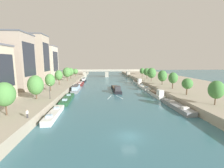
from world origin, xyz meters
TOP-DOWN VIEW (x-y plane):
  - ground_plane at (0.00, 0.00)m, footprint 400.00×400.00m
  - quay_left at (-35.92, 55.00)m, footprint 36.00×170.00m
  - quay_right at (35.92, 55.00)m, footprint 36.00×170.00m
  - barge_midriver at (1.85, 41.35)m, footprint 3.27×18.35m
  - wake_behind_barge at (0.05, 29.15)m, footprint 5.60×5.92m
  - moored_boat_left_upstream at (-15.86, 10.75)m, footprint 2.36×12.56m
  - moored_boat_left_downstream at (-15.96, 25.58)m, footprint 3.02×14.83m
  - moored_boat_left_second at (-15.52, 41.49)m, footprint 2.80×13.76m
  - moored_boat_left_near at (-15.87, 58.63)m, footprint 2.71×13.04m
  - moored_boat_left_gap_after at (-15.60, 73.23)m, footprint 2.01×10.56m
  - moored_boat_right_upstream at (15.96, 14.70)m, footprint 3.27×14.53m
  - moored_boat_right_second at (15.52, 29.39)m, footprint 2.32×13.94m
  - moored_boat_right_lone at (15.62, 46.30)m, footprint 2.97×14.25m
  - moored_boat_right_near at (16.21, 60.58)m, footprint 2.63×13.57m
  - tree_left_far at (-23.70, 6.34)m, footprint 3.93×3.93m
  - tree_left_past_mid at (-23.20, 19.47)m, footprint 4.28×4.28m
  - tree_left_third at (-23.27, 32.01)m, footprint 3.51×3.51m
  - tree_left_nearest at (-24.08, 46.74)m, footprint 3.54×3.54m
  - tree_left_distant at (-23.28, 60.63)m, footprint 4.73×4.73m
  - tree_left_midway at (-23.74, 72.37)m, footprint 3.96×3.96m
  - tree_left_second at (-23.14, 86.65)m, footprint 3.73×3.73m
  - tree_right_end_of_row at (23.20, 10.08)m, footprint 3.60×3.60m
  - tree_right_midway at (22.62, 21.60)m, footprint 3.34×3.34m
  - tree_right_third at (23.39, 32.88)m, footprint 3.54×3.54m
  - tree_right_by_lamp at (23.35, 43.16)m, footprint 4.11×4.11m
  - tree_right_nearest at (22.48, 55.81)m, footprint 4.75×4.75m
  - tree_right_distant at (23.22, 66.19)m, footprint 4.42×4.42m
  - tree_right_far at (23.50, 77.91)m, footprint 3.55×3.55m
  - lamppost_left_bank at (-19.50, 19.57)m, footprint 0.28×0.28m
  - building_left_middle at (-37.63, 35.61)m, footprint 12.75×12.41m
  - building_left_corner at (-37.63, 54.49)m, footprint 12.32×10.63m
  - building_left_far_end at (-37.63, 70.16)m, footprint 11.95×12.28m
  - bridge_far at (0.00, 100.79)m, footprint 59.83×4.40m
  - person_on_quay at (-18.82, 4.45)m, footprint 0.33×0.48m

SIDE VIEW (x-z plane):
  - ground_plane at x=0.00m, z-range 0.00..0.00m
  - wake_behind_barge at x=0.05m, z-range 0.00..0.03m
  - moored_boat_right_lone at x=15.62m, z-range -0.52..1.66m
  - moored_boat_left_downstream at x=-15.96m, z-range -0.52..1.67m
  - moored_boat_right_upstream at x=15.96m, z-range -0.52..1.74m
  - moored_boat_left_near at x=-15.87m, z-range -0.52..1.76m
  - moored_boat_left_upstream at x=-15.86m, z-range -0.52..1.80m
  - barge_midriver at x=1.85m, z-range -0.58..2.24m
  - moored_boat_right_second at x=15.52m, z-range -0.66..2.54m
  - moored_boat_left_gap_after at x=-15.60m, z-range -0.19..2.12m
  - moored_boat_right_near at x=16.21m, z-range -0.71..2.74m
  - quay_left at x=-35.92m, z-range 0.00..2.18m
  - quay_right at x=35.92m, z-range 0.00..2.18m
  - moored_boat_left_second at x=-15.52m, z-range -0.22..2.44m
  - person_on_quay at x=-18.82m, z-range 2.30..3.92m
  - bridge_far at x=0.00m, z-range 0.84..7.04m
  - lamppost_left_bank at x=-19.50m, z-range 2.40..6.70m
  - tree_left_second at x=-23.14m, z-range 2.94..8.39m
  - tree_right_midway at x=22.62m, z-range 3.13..8.49m
  - tree_right_end_of_row at x=23.20m, z-range 2.98..9.05m
  - tree_left_third at x=-23.27m, z-range 3.00..9.21m
  - tree_left_past_mid at x=-23.20m, z-range 2.82..9.63m
  - tree_right_by_lamp at x=23.35m, z-range 2.94..9.55m
  - tree_right_far at x=23.50m, z-range 3.27..9.37m
  - tree_right_third at x=23.39m, z-range 3.22..9.64m
  - tree_left_midway at x=-23.74m, z-range 3.10..9.77m
  - tree_left_far at x=-23.70m, z-range 3.11..9.77m
  - tree_right_distant at x=23.22m, z-range 3.23..9.84m
  - tree_left_nearest at x=-24.08m, z-range 3.24..9.87m
  - tree_right_nearest at x=22.48m, z-range 3.04..10.24m
  - tree_left_distant at x=-23.28m, z-range 3.19..10.58m
  - building_left_far_end at x=-37.63m, z-range 2.20..21.96m
  - building_left_middle at x=-37.63m, z-range 2.20..23.30m
  - building_left_corner at x=-37.63m, z-range 2.20..25.75m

